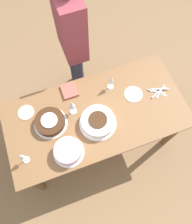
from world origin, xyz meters
TOP-DOWN VIEW (x-y plane):
  - ground_plane at (0.00, 0.00)m, footprint 12.00×12.00m
  - dining_table at (0.00, 0.00)m, footprint 1.70×0.84m
  - cake_center_white at (0.02, 0.09)m, footprint 0.34×0.34m
  - cake_front_chocolate at (0.42, -0.06)m, footprint 0.31×0.31m
  - cake_back_decorated at (0.35, 0.26)m, footprint 0.27×0.27m
  - wine_glass_near at (0.19, -0.10)m, footprint 0.07×0.07m
  - wine_glass_far at (0.71, 0.19)m, footprint 0.06×0.06m
  - wine_glass_extra at (-0.23, -0.22)m, footprint 0.06×0.06m
  - dessert_plate_left at (-0.41, -0.07)m, footprint 0.18×0.18m
  - dessert_plate_right at (0.61, -0.24)m, footprint 0.15×0.15m
  - fork_pile at (-0.65, -0.01)m, footprint 0.20×0.14m
  - napkin_stack at (0.16, -0.32)m, footprint 0.15×0.16m
  - person_cutting at (-0.03, -0.78)m, footprint 0.23×0.40m

SIDE VIEW (x-z plane):
  - ground_plane at x=0.00m, z-range 0.00..0.00m
  - dining_table at x=0.00m, z-range 0.28..1.05m
  - dessert_plate_right at x=0.61m, z-range 0.78..0.79m
  - dessert_plate_left at x=-0.41m, z-range 0.78..0.79m
  - fork_pile at x=-0.65m, z-range 0.78..0.80m
  - napkin_stack at x=0.16m, z-range 0.78..0.81m
  - cake_front_chocolate at x=0.42m, z-range 0.77..0.86m
  - cake_center_white at x=0.02m, z-range 0.77..0.87m
  - cake_back_decorated at x=0.35m, z-range 0.78..0.88m
  - wine_glass_extra at x=-0.23m, z-range 0.81..1.02m
  - wine_glass_far at x=0.71m, z-range 0.82..1.02m
  - wine_glass_near at x=0.19m, z-range 0.82..1.03m
  - person_cutting at x=-0.03m, z-range 0.17..1.80m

